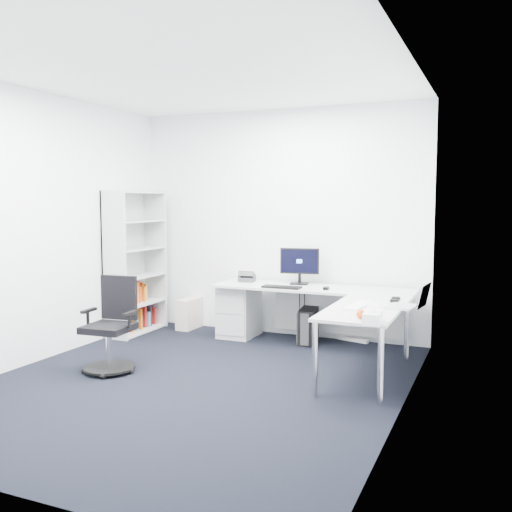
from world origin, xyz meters
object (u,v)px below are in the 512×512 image
at_px(task_chair, 108,325).
at_px(monitor, 299,266).
at_px(laptop, 401,295).
at_px(l_desk, 303,321).
at_px(bookshelf, 136,262).

height_order(task_chair, monitor, monitor).
bearing_deg(laptop, l_desk, 160.90).
xyz_separation_m(task_chair, monitor, (1.26, 1.87, 0.43)).
relative_size(bookshelf, monitor, 3.86).
relative_size(bookshelf, task_chair, 1.94).
height_order(l_desk, task_chair, task_chair).
height_order(task_chair, laptop, task_chair).
xyz_separation_m(l_desk, monitor, (-0.20, 0.45, 0.54)).
bearing_deg(l_desk, task_chair, -135.69).
bearing_deg(monitor, laptop, -47.18).
distance_m(monitor, laptop, 1.65).
xyz_separation_m(l_desk, bookshelf, (-2.17, 0.05, 0.54)).
bearing_deg(l_desk, bookshelf, 178.68).
bearing_deg(bookshelf, laptop, -10.21).
bearing_deg(laptop, monitor, 149.73).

